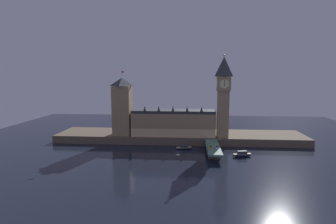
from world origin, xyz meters
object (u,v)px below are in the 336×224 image
(pedestrian_far_rail, at_px, (206,142))
(boat_upstream, at_px, (184,148))
(clock_tower, at_px, (223,94))
(victoria_tower, at_px, (122,106))
(car_southbound_lead, at_px, (217,148))
(street_lamp_mid, at_px, (220,142))
(boat_downstream, at_px, (242,155))
(street_lamp_far, at_px, (206,137))
(car_northbound_trail, at_px, (211,147))
(street_lamp_near, at_px, (208,145))

(pedestrian_far_rail, relative_size, boat_upstream, 0.11)
(clock_tower, relative_size, boat_upstream, 4.77)
(clock_tower, bearing_deg, pedestrian_far_rail, -126.01)
(victoria_tower, distance_m, car_southbound_lead, 92.38)
(street_lamp_mid, distance_m, boat_upstream, 30.85)
(clock_tower, relative_size, car_southbound_lead, 14.43)
(boat_upstream, relative_size, boat_downstream, 0.93)
(car_southbound_lead, bearing_deg, boat_upstream, 141.80)
(street_lamp_far, bearing_deg, boat_upstream, -172.84)
(street_lamp_far, distance_m, boat_downstream, 33.24)
(car_northbound_trail, relative_size, street_lamp_mid, 0.78)
(boat_upstream, bearing_deg, boat_downstream, -22.14)
(street_lamp_far, bearing_deg, car_southbound_lead, -71.70)
(pedestrian_far_rail, height_order, boat_downstream, pedestrian_far_rail)
(clock_tower, relative_size, street_lamp_mid, 11.64)
(street_lamp_mid, bearing_deg, street_lamp_far, 123.18)
(street_lamp_near, xyz_separation_m, street_lamp_far, (0.00, 29.44, -0.66))
(street_lamp_mid, relative_size, boat_downstream, 0.38)
(car_northbound_trail, bearing_deg, victoria_tower, 152.51)
(pedestrian_far_rail, height_order, street_lamp_near, street_lamp_near)
(street_lamp_far, bearing_deg, pedestrian_far_rail, -83.88)
(boat_upstream, bearing_deg, car_northbound_trail, -41.18)
(street_lamp_mid, bearing_deg, car_southbound_lead, -111.84)
(car_northbound_trail, relative_size, street_lamp_far, 0.76)
(car_southbound_lead, xyz_separation_m, boat_downstream, (18.54, 1.67, -5.22))
(boat_downstream, bearing_deg, pedestrian_far_rail, 147.83)
(boat_upstream, xyz_separation_m, boat_downstream, (42.76, -17.40, 0.40))
(car_southbound_lead, relative_size, boat_upstream, 0.33)
(boat_downstream, bearing_deg, street_lamp_far, 142.58)
(clock_tower, xyz_separation_m, pedestrian_far_rail, (-14.64, -20.15, -36.34))
(street_lamp_far, distance_m, boat_upstream, 19.41)
(victoria_tower, height_order, car_southbound_lead, victoria_tower)
(street_lamp_mid, bearing_deg, pedestrian_far_rail, 130.02)
(car_northbound_trail, distance_m, car_southbound_lead, 4.74)
(clock_tower, distance_m, car_southbound_lead, 53.00)
(street_lamp_mid, bearing_deg, boat_downstream, -16.89)
(pedestrian_far_rail, bearing_deg, street_lamp_mid, -49.98)
(pedestrian_far_rail, xyz_separation_m, street_lamp_near, (-0.40, -25.71, 3.65))
(car_northbound_trail, bearing_deg, boat_upstream, 138.82)
(pedestrian_far_rail, height_order, street_lamp_far, street_lamp_far)
(boat_upstream, bearing_deg, victoria_tower, 158.57)
(car_northbound_trail, relative_size, car_southbound_lead, 0.97)
(car_northbound_trail, distance_m, boat_downstream, 23.52)
(street_lamp_near, bearing_deg, street_lamp_far, 90.00)
(clock_tower, bearing_deg, car_northbound_trail, -109.10)
(car_northbound_trail, height_order, car_southbound_lead, car_southbound_lead)
(victoria_tower, distance_m, pedestrian_far_rail, 80.06)
(clock_tower, height_order, boat_downstream, clock_tower)
(pedestrian_far_rail, distance_m, boat_upstream, 18.58)
(clock_tower, relative_size, victoria_tower, 1.23)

